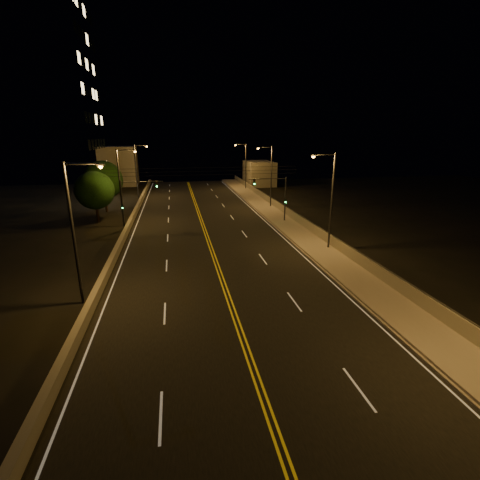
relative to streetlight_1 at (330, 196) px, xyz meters
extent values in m
plane|color=black|center=(-11.54, -20.98, -5.58)|extent=(160.00, 160.00, 0.00)
cube|color=black|center=(-11.54, -0.98, -5.57)|extent=(18.00, 120.00, 0.02)
cube|color=gray|center=(-0.74, -0.98, -5.43)|extent=(3.60, 120.00, 0.30)
cube|color=gray|center=(-2.61, -0.98, -5.51)|extent=(0.14, 120.00, 0.15)
cube|color=gray|center=(0.91, -0.98, -4.78)|extent=(0.30, 120.00, 1.00)
cube|color=gray|center=(-20.90, -0.98, -5.19)|extent=(0.45, 120.00, 0.78)
cube|color=gray|center=(4.96, 49.44, -2.83)|extent=(6.00, 10.00, 5.51)
cube|color=gray|center=(-27.54, 55.16, -1.12)|extent=(8.00, 8.00, 8.92)
cylinder|color=black|center=(0.91, -0.98, -4.25)|extent=(0.06, 120.00, 0.06)
cube|color=silver|center=(-20.14, -0.98, -5.56)|extent=(0.12, 116.00, 0.00)
cube|color=silver|center=(-2.94, -0.98, -5.56)|extent=(0.12, 116.00, 0.00)
cube|color=gold|center=(-11.69, -0.98, -5.56)|extent=(0.12, 116.00, 0.00)
cube|color=gold|center=(-11.39, -0.98, -5.56)|extent=(0.12, 116.00, 0.00)
cube|color=silver|center=(-16.04, -19.48, -5.56)|extent=(0.12, 3.00, 0.00)
cube|color=silver|center=(-16.04, -10.48, -5.56)|extent=(0.12, 3.00, 0.00)
cube|color=silver|center=(-16.04, -1.48, -5.56)|extent=(0.12, 3.00, 0.00)
cube|color=silver|center=(-16.04, 7.52, -5.56)|extent=(0.12, 3.00, 0.00)
cube|color=silver|center=(-16.04, 16.52, -5.56)|extent=(0.12, 3.00, 0.00)
cube|color=silver|center=(-16.04, 25.52, -5.56)|extent=(0.12, 3.00, 0.00)
cube|color=silver|center=(-16.04, 34.52, -5.56)|extent=(0.12, 3.00, 0.00)
cube|color=silver|center=(-16.04, 43.52, -5.56)|extent=(0.12, 3.00, 0.00)
cube|color=silver|center=(-16.04, 52.52, -5.56)|extent=(0.12, 3.00, 0.00)
cube|color=silver|center=(-7.04, -19.48, -5.56)|extent=(0.12, 3.00, 0.00)
cube|color=silver|center=(-7.04, -10.48, -5.56)|extent=(0.12, 3.00, 0.00)
cube|color=silver|center=(-7.04, -1.48, -5.56)|extent=(0.12, 3.00, 0.00)
cube|color=silver|center=(-7.04, 7.52, -5.56)|extent=(0.12, 3.00, 0.00)
cube|color=silver|center=(-7.04, 16.52, -5.56)|extent=(0.12, 3.00, 0.00)
cube|color=silver|center=(-7.04, 25.52, -5.56)|extent=(0.12, 3.00, 0.00)
cube|color=silver|center=(-7.04, 34.52, -5.56)|extent=(0.12, 3.00, 0.00)
cube|color=silver|center=(-7.04, 43.52, -5.56)|extent=(0.12, 3.00, 0.00)
cube|color=silver|center=(-7.04, 52.52, -5.56)|extent=(0.12, 3.00, 0.00)
cylinder|color=#2D2D33|center=(0.26, 0.00, -0.72)|extent=(0.20, 0.20, 9.73)
cylinder|color=#2D2D33|center=(-0.84, 0.00, 4.00)|extent=(2.20, 0.12, 0.12)
cube|color=#2D2D33|center=(-1.94, 0.00, 3.93)|extent=(0.50, 0.25, 0.14)
sphere|color=#FF9E2D|center=(-1.94, 0.00, 3.83)|extent=(0.28, 0.28, 0.28)
cylinder|color=#2D2D33|center=(0.26, 22.13, -0.72)|extent=(0.20, 0.20, 9.73)
cylinder|color=#2D2D33|center=(-0.84, 22.13, 4.00)|extent=(2.20, 0.12, 0.12)
cube|color=#2D2D33|center=(-1.94, 22.13, 3.93)|extent=(0.50, 0.25, 0.14)
sphere|color=#FF9E2D|center=(-1.94, 22.13, 3.83)|extent=(0.28, 0.28, 0.28)
cylinder|color=#2D2D33|center=(0.26, 42.28, -0.72)|extent=(0.20, 0.20, 9.73)
cylinder|color=#2D2D33|center=(-0.84, 42.28, 4.00)|extent=(2.20, 0.12, 0.12)
cube|color=#2D2D33|center=(-1.94, 42.28, 3.93)|extent=(0.50, 0.25, 0.14)
sphere|color=#FF9E2D|center=(-1.94, 42.28, 3.83)|extent=(0.28, 0.28, 0.28)
cylinder|color=#2D2D33|center=(-21.74, -7.81, -0.72)|extent=(0.20, 0.20, 9.73)
cylinder|color=#2D2D33|center=(-20.64, -7.81, 4.00)|extent=(2.20, 0.12, 0.12)
cube|color=#2D2D33|center=(-19.54, -7.81, 3.93)|extent=(0.50, 0.25, 0.14)
sphere|color=#FF9E2D|center=(-19.54, -7.81, 3.83)|extent=(0.28, 0.28, 0.28)
cylinder|color=#2D2D33|center=(-21.74, 14.47, -0.72)|extent=(0.20, 0.20, 9.73)
cylinder|color=#2D2D33|center=(-20.64, 14.47, 4.00)|extent=(2.20, 0.12, 0.12)
cube|color=#2D2D33|center=(-19.54, 14.47, 3.93)|extent=(0.50, 0.25, 0.14)
sphere|color=#FF9E2D|center=(-19.54, 14.47, 3.83)|extent=(0.28, 0.28, 0.28)
cylinder|color=#2D2D33|center=(-21.74, 35.95, -0.72)|extent=(0.20, 0.20, 9.73)
cylinder|color=#2D2D33|center=(-20.64, 35.95, 4.00)|extent=(2.20, 0.12, 0.12)
cube|color=#2D2D33|center=(-19.54, 35.95, 3.93)|extent=(0.50, 0.25, 0.14)
sphere|color=#FF9E2D|center=(-19.54, 35.95, 3.83)|extent=(0.28, 0.28, 0.28)
cylinder|color=#2D2D33|center=(-0.54, 12.23, -2.52)|extent=(0.18, 0.18, 6.13)
cylinder|color=#2D2D33|center=(-3.04, 12.23, 0.35)|extent=(5.00, 0.10, 0.10)
cube|color=black|center=(-4.79, 12.23, 0.00)|extent=(0.28, 0.18, 0.80)
sphere|color=#19FF4C|center=(-4.79, 12.12, -0.25)|extent=(0.14, 0.14, 0.14)
cube|color=black|center=(-0.54, 12.08, -2.58)|extent=(0.22, 0.14, 0.55)
cylinder|color=#2D2D33|center=(-21.34, 12.23, -2.52)|extent=(0.18, 0.18, 6.13)
cylinder|color=#2D2D33|center=(-18.84, 12.23, 0.35)|extent=(5.00, 0.10, 0.10)
cube|color=black|center=(-17.09, 12.23, 0.00)|extent=(0.28, 0.18, 0.80)
sphere|color=#19FF4C|center=(-17.09, 12.12, -0.25)|extent=(0.14, 0.14, 0.14)
cube|color=black|center=(-21.34, 12.08, -2.58)|extent=(0.22, 0.14, 0.55)
cylinder|color=black|center=(-11.54, 8.52, 1.42)|extent=(22.00, 0.03, 0.03)
cylinder|color=black|center=(-11.54, 8.52, 1.82)|extent=(22.00, 0.03, 0.03)
cylinder|color=black|center=(-11.54, 8.52, 2.22)|extent=(22.00, 0.03, 0.03)
cube|color=gray|center=(-39.26, 31.98, 10.30)|extent=(24.00, 15.00, 31.76)
cylinder|color=black|center=(-25.38, 17.07, -4.38)|extent=(0.36, 0.36, 2.40)
sphere|color=black|center=(-25.38, 17.07, -1.25)|extent=(5.07, 5.07, 5.07)
cylinder|color=black|center=(-25.42, 23.89, -4.23)|extent=(0.36, 0.36, 2.71)
sphere|color=black|center=(-25.42, 23.89, -0.68)|extent=(5.73, 5.73, 5.73)
camera|label=1|loc=(-14.95, -31.69, 5.71)|focal=26.00mm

